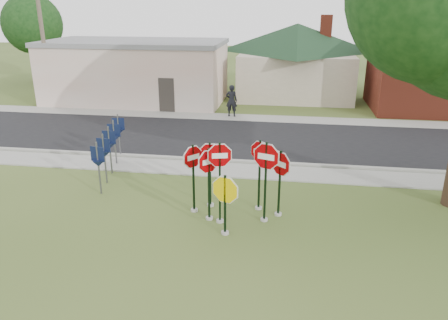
# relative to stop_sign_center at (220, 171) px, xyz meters

# --- Properties ---
(ground) EXTENTS (120.00, 120.00, 0.00)m
(ground) POSITION_rel_stop_sign_center_xyz_m (0.31, -0.99, -1.75)
(ground) COLOR #3C501E
(ground) RESTS_ON ground
(sidewalk_near) EXTENTS (60.00, 1.60, 0.06)m
(sidewalk_near) POSITION_rel_stop_sign_center_xyz_m (0.31, 4.51, -1.72)
(sidewalk_near) COLOR gray
(sidewalk_near) RESTS_ON ground
(road) EXTENTS (60.00, 7.00, 0.04)m
(road) POSITION_rel_stop_sign_center_xyz_m (0.31, 9.01, -1.73)
(road) COLOR black
(road) RESTS_ON ground
(sidewalk_far) EXTENTS (60.00, 1.60, 0.06)m
(sidewalk_far) POSITION_rel_stop_sign_center_xyz_m (0.31, 13.31, -1.72)
(sidewalk_far) COLOR gray
(sidewalk_far) RESTS_ON ground
(curb) EXTENTS (60.00, 0.20, 0.14)m
(curb) POSITION_rel_stop_sign_center_xyz_m (0.31, 5.51, -1.68)
(curb) COLOR gray
(curb) RESTS_ON ground
(stop_sign_center) EXTENTS (1.02, 0.29, 2.80)m
(stop_sign_center) POSITION_rel_stop_sign_center_xyz_m (0.00, 0.00, 0.00)
(stop_sign_center) COLOR #9C9891
(stop_sign_center) RESTS_ON ground
(stop_sign_yellow) EXTENTS (1.12, 0.38, 2.05)m
(stop_sign_yellow) POSITION_rel_stop_sign_center_xyz_m (0.28, -0.73, -0.55)
(stop_sign_yellow) COLOR #9C9891
(stop_sign_yellow) RESTS_ON ground
(stop_sign_left) EXTENTS (0.75, 0.76, 2.54)m
(stop_sign_left) POSITION_rel_stop_sign_center_xyz_m (-0.37, 0.14, -0.18)
(stop_sign_left) COLOR #9C9891
(stop_sign_left) RESTS_ON ground
(stop_sign_right) EXTENTS (1.11, 0.40, 2.79)m
(stop_sign_right) POSITION_rel_stop_sign_center_xyz_m (1.40, 0.31, 0.02)
(stop_sign_right) COLOR #9C9891
(stop_sign_right) RESTS_ON ground
(stop_sign_back_right) EXTENTS (0.89, 0.46, 2.57)m
(stop_sign_back_right) POSITION_rel_stop_sign_center_xyz_m (1.15, 1.13, -0.18)
(stop_sign_back_right) COLOR #9C9891
(stop_sign_back_right) RESTS_ON ground
(stop_sign_back_left) EXTENTS (1.07, 0.24, 2.43)m
(stop_sign_back_left) POSITION_rel_stop_sign_center_xyz_m (-0.51, 1.12, -0.26)
(stop_sign_back_left) COLOR #9C9891
(stop_sign_back_left) RESTS_ON ground
(stop_sign_far_right) EXTENTS (0.83, 0.76, 2.38)m
(stop_sign_far_right) POSITION_rel_stop_sign_center_xyz_m (1.84, 0.77, -0.29)
(stop_sign_far_right) COLOR #9C9891
(stop_sign_far_right) RESTS_ON ground
(stop_sign_far_left) EXTENTS (0.67, 0.81, 2.47)m
(stop_sign_far_left) POSITION_rel_stop_sign_center_xyz_m (-0.98, 0.63, -0.24)
(stop_sign_far_left) COLOR #9C9891
(stop_sign_far_left) RESTS_ON ground
(route_sign_row) EXTENTS (1.43, 4.63, 2.00)m
(route_sign_row) POSITION_rel_stop_sign_center_xyz_m (-5.09, 3.51, -0.53)
(route_sign_row) COLOR #59595E
(route_sign_row) RESTS_ON ground
(building_stucco) EXTENTS (12.20, 6.20, 4.20)m
(building_stucco) POSITION_rel_stop_sign_center_xyz_m (-8.69, 17.01, 0.39)
(building_stucco) COLOR silver
(building_stucco) RESTS_ON ground
(building_house) EXTENTS (11.60, 11.60, 6.20)m
(building_house) POSITION_rel_stop_sign_center_xyz_m (2.31, 21.01, 1.89)
(building_house) COLOR #BEAD97
(building_house) RESTS_ON ground
(utility_pole_near) EXTENTS (2.20, 0.26, 9.50)m
(utility_pole_near) POSITION_rel_stop_sign_center_xyz_m (-13.69, 14.21, 3.21)
(utility_pole_near) COLOR #4C4032
(utility_pole_near) RESTS_ON ground
(bg_tree_left) EXTENTS (4.90, 4.90, 7.35)m
(bg_tree_left) POSITION_rel_stop_sign_center_xyz_m (-19.69, 23.01, 3.12)
(bg_tree_left) COLOR #2E2214
(bg_tree_left) RESTS_ON ground
(pedestrian) EXTENTS (0.71, 0.48, 1.93)m
(pedestrian) POSITION_rel_stop_sign_center_xyz_m (-1.48, 13.50, -0.73)
(pedestrian) COLOR black
(pedestrian) RESTS_ON sidewalk_far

